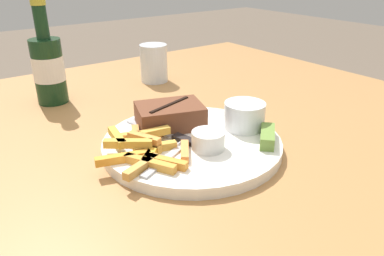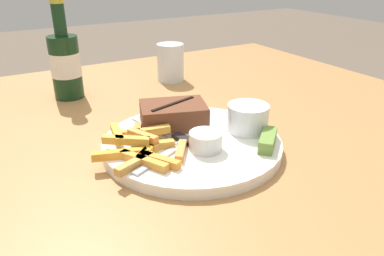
{
  "view_description": "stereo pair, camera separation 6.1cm",
  "coord_description": "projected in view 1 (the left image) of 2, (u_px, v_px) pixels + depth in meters",
  "views": [
    {
      "loc": [
        -0.33,
        -0.44,
        1.04
      ],
      "look_at": [
        0.0,
        0.0,
        0.79
      ],
      "focal_mm": 35.0,
      "sensor_mm": 36.0,
      "label": 1
    },
    {
      "loc": [
        -0.28,
        -0.48,
        1.04
      ],
      "look_at": [
        0.0,
        0.0,
        0.79
      ],
      "focal_mm": 35.0,
      "sensor_mm": 36.0,
      "label": 2
    }
  ],
  "objects": [
    {
      "name": "fork_utensil",
      "position": [
        167.0,
        158.0,
        0.55
      ],
      "size": [
        0.13,
        0.07,
        0.0
      ],
      "rotation": [
        0.0,
        0.0,
        6.71
      ],
      "color": "#B7B7BC",
      "rests_on": "dinner_plate"
    },
    {
      "name": "dinner_plate",
      "position": [
        192.0,
        144.0,
        0.62
      ],
      "size": [
        0.29,
        0.29,
        0.02
      ],
      "color": "white",
      "rests_on": "dining_table"
    },
    {
      "name": "pickle_spear",
      "position": [
        267.0,
        136.0,
        0.6
      ],
      "size": [
        0.07,
        0.06,
        0.02
      ],
      "color": "olive",
      "rests_on": "dinner_plate"
    },
    {
      "name": "coleslaw_cup",
      "position": [
        245.0,
        114.0,
        0.65
      ],
      "size": [
        0.07,
        0.07,
        0.05
      ],
      "color": "white",
      "rests_on": "dinner_plate"
    },
    {
      "name": "steak_portion",
      "position": [
        171.0,
        115.0,
        0.66
      ],
      "size": [
        0.13,
        0.11,
        0.04
      ],
      "color": "brown",
      "rests_on": "dinner_plate"
    },
    {
      "name": "knife_utensil",
      "position": [
        170.0,
        135.0,
        0.62
      ],
      "size": [
        0.06,
        0.16,
        0.01
      ],
      "rotation": [
        0.0,
        0.0,
        1.81
      ],
      "color": "#B7B7BC",
      "rests_on": "dinner_plate"
    },
    {
      "name": "dipping_sauce_cup",
      "position": [
        210.0,
        139.0,
        0.58
      ],
      "size": [
        0.05,
        0.05,
        0.03
      ],
      "color": "silver",
      "rests_on": "dinner_plate"
    },
    {
      "name": "drinking_glass",
      "position": [
        154.0,
        63.0,
        0.94
      ],
      "size": [
        0.07,
        0.07,
        0.09
      ],
      "color": "silver",
      "rests_on": "dining_table"
    },
    {
      "name": "fries_pile",
      "position": [
        144.0,
        148.0,
        0.57
      ],
      "size": [
        0.15,
        0.17,
        0.02
      ],
      "color": "gold",
      "rests_on": "dinner_plate"
    },
    {
      "name": "beer_bottle",
      "position": [
        48.0,
        67.0,
        0.79
      ],
      "size": [
        0.07,
        0.07,
        0.22
      ],
      "color": "#143319",
      "rests_on": "dining_table"
    },
    {
      "name": "dining_table",
      "position": [
        192.0,
        186.0,
        0.65
      ],
      "size": [
        1.25,
        1.22,
        0.75
      ],
      "color": "#A87542",
      "rests_on": "ground_plane"
    }
  ]
}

